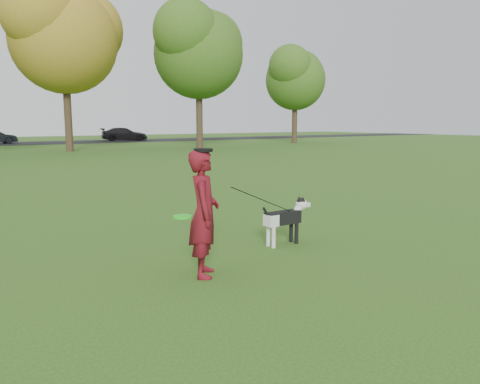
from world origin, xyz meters
TOP-DOWN VIEW (x-y plane):
  - ground at (0.00, 0.00)m, footprint 120.00×120.00m
  - man at (-1.35, -0.32)m, footprint 0.64×0.71m
  - dog at (0.52, 0.27)m, footprint 1.00×0.20m
  - car_right at (12.89, 40.00)m, footprint 4.79×2.79m
  - man_held_items at (-0.16, -0.06)m, footprint 2.50×0.83m

SIDE VIEW (x-z plane):
  - ground at x=0.00m, z-range 0.00..0.00m
  - dog at x=0.52m, z-range 0.08..0.84m
  - car_right at x=12.89m, z-range 0.02..1.33m
  - man at x=-1.35m, z-range 0.00..1.63m
  - man_held_items at x=-0.16m, z-range 0.25..1.39m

